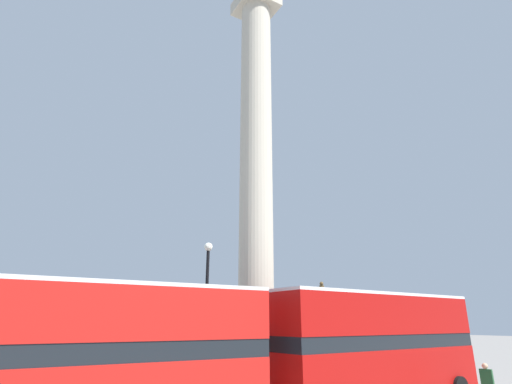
{
  "coord_description": "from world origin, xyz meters",
  "views": [
    {
      "loc": [
        -10.76,
        -18.28,
        3.19
      ],
      "look_at": [
        0.0,
        0.0,
        10.16
      ],
      "focal_mm": 28.0,
      "sensor_mm": 36.0,
      "label": 1
    }
  ],
  "objects_px": {
    "bus_a": "(377,342)",
    "bus_b": "(73,353)",
    "equestrian_statue": "(325,347)",
    "street_lamp": "(206,317)",
    "monument_column": "(256,227)",
    "pedestrian_near_lamp": "(488,384)"
  },
  "relations": [
    {
      "from": "monument_column",
      "to": "bus_a",
      "type": "xyz_separation_m",
      "value": [
        2.67,
        -5.45,
        -5.71
      ]
    },
    {
      "from": "pedestrian_near_lamp",
      "to": "monument_column",
      "type": "bearing_deg",
      "value": 17.69
    },
    {
      "from": "monument_column",
      "to": "equestrian_statue",
      "type": "distance_m",
      "value": 11.58
    },
    {
      "from": "bus_a",
      "to": "bus_b",
      "type": "relative_size",
      "value": 0.92
    },
    {
      "from": "bus_b",
      "to": "monument_column",
      "type": "bearing_deg",
      "value": 30.88
    },
    {
      "from": "monument_column",
      "to": "bus_b",
      "type": "bearing_deg",
      "value": -149.35
    },
    {
      "from": "bus_a",
      "to": "street_lamp",
      "type": "bearing_deg",
      "value": 145.46
    },
    {
      "from": "bus_b",
      "to": "pedestrian_near_lamp",
      "type": "relative_size",
      "value": 6.81
    },
    {
      "from": "monument_column",
      "to": "bus_b",
      "type": "distance_m",
      "value": 12.04
    },
    {
      "from": "equestrian_statue",
      "to": "street_lamp",
      "type": "relative_size",
      "value": 0.91
    },
    {
      "from": "equestrian_statue",
      "to": "street_lamp",
      "type": "bearing_deg",
      "value": -137.26
    },
    {
      "from": "bus_b",
      "to": "street_lamp",
      "type": "height_order",
      "value": "street_lamp"
    },
    {
      "from": "monument_column",
      "to": "bus_a",
      "type": "bearing_deg",
      "value": -63.91
    },
    {
      "from": "bus_a",
      "to": "equestrian_statue",
      "type": "relative_size",
      "value": 1.75
    },
    {
      "from": "monument_column",
      "to": "street_lamp",
      "type": "xyz_separation_m",
      "value": [
        -3.56,
        -1.82,
        -4.69
      ]
    },
    {
      "from": "bus_b",
      "to": "pedestrian_near_lamp",
      "type": "bearing_deg",
      "value": -10.28
    },
    {
      "from": "bus_a",
      "to": "equestrian_statue",
      "type": "height_order",
      "value": "equestrian_statue"
    },
    {
      "from": "monument_column",
      "to": "pedestrian_near_lamp",
      "type": "height_order",
      "value": "monument_column"
    },
    {
      "from": "bus_a",
      "to": "bus_b",
      "type": "xyz_separation_m",
      "value": [
        -11.77,
        0.06,
        -0.03
      ]
    },
    {
      "from": "bus_a",
      "to": "bus_b",
      "type": "bearing_deg",
      "value": 175.43
    },
    {
      "from": "street_lamp",
      "to": "bus_a",
      "type": "bearing_deg",
      "value": -30.27
    },
    {
      "from": "bus_a",
      "to": "bus_b",
      "type": "height_order",
      "value": "bus_a"
    }
  ]
}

